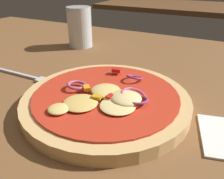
% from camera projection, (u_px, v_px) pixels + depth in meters
% --- Properties ---
extents(dining_table, '(1.45, 0.89, 0.03)m').
position_uv_depth(dining_table, '(89.00, 95.00, 0.42)').
color(dining_table, brown).
rests_on(dining_table, ground).
extents(pizza, '(0.26, 0.26, 0.04)m').
position_uv_depth(pizza, '(106.00, 100.00, 0.35)').
color(pizza, tan).
rests_on(pizza, dining_table).
extents(fork, '(0.19, 0.02, 0.00)m').
position_uv_depth(fork, '(27.00, 76.00, 0.45)').
color(fork, silver).
rests_on(fork, dining_table).
extents(beer_glass, '(0.07, 0.07, 0.11)m').
position_uv_depth(beer_glass, '(80.00, 29.00, 0.62)').
color(beer_glass, silver).
rests_on(beer_glass, dining_table).
extents(background_table, '(0.83, 0.51, 0.03)m').
position_uv_depth(background_table, '(166.00, 6.00, 1.50)').
color(background_table, brown).
rests_on(background_table, ground).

